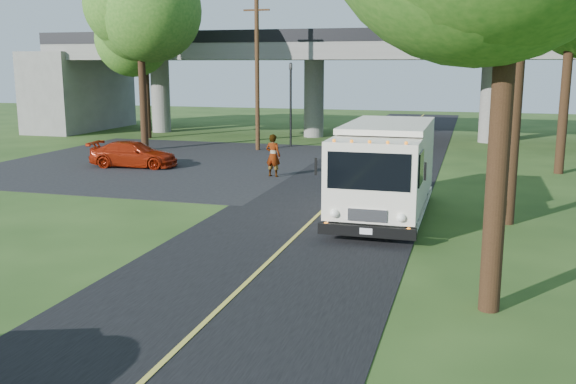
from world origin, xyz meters
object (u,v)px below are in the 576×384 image
at_px(utility_pole, 257,73).
at_px(pedestrian, 273,156).
at_px(tree_left_lot, 141,15).
at_px(step_van, 385,167).
at_px(traffic_signal, 291,96).
at_px(red_sedan, 134,154).
at_px(tree_left_far, 145,29).

xyz_separation_m(utility_pole, pedestrian, (3.70, -8.67, -3.60)).
bearing_deg(tree_left_lot, step_van, -39.14).
relative_size(tree_left_lot, pedestrian, 5.30).
xyz_separation_m(step_van, pedestrian, (-6.00, 6.51, -0.73)).
relative_size(traffic_signal, tree_left_lot, 0.50).
xyz_separation_m(red_sedan, pedestrian, (7.63, -0.79, 0.35)).
relative_size(traffic_signal, pedestrian, 2.62).
relative_size(utility_pole, pedestrian, 4.54).
distance_m(tree_left_lot, step_van, 21.53).
distance_m(step_van, red_sedan, 15.50).
relative_size(traffic_signal, utility_pole, 0.58).
distance_m(red_sedan, pedestrian, 7.68).
relative_size(traffic_signal, tree_left_far, 0.53).
bearing_deg(step_van, tree_left_far, 134.94).
xyz_separation_m(tree_left_far, pedestrian, (12.99, -12.50, -6.46)).
bearing_deg(traffic_signal, utility_pole, -126.87).
height_order(traffic_signal, utility_pole, utility_pole).
bearing_deg(step_van, tree_left_lot, 140.84).
height_order(tree_left_far, pedestrian, tree_left_far).
xyz_separation_m(utility_pole, red_sedan, (-3.93, -7.87, -3.95)).
relative_size(step_van, pedestrian, 3.80).
height_order(tree_left_lot, step_van, tree_left_lot).
distance_m(utility_pole, red_sedan, 9.65).
xyz_separation_m(tree_left_lot, tree_left_far, (-3.00, 6.00, -0.45)).
bearing_deg(tree_left_lot, red_sedan, -67.52).
height_order(utility_pole, pedestrian, utility_pole).
bearing_deg(pedestrian, step_van, 144.41).
bearing_deg(step_van, traffic_signal, 115.49).
distance_m(tree_left_far, pedestrian, 19.15).
xyz_separation_m(step_van, red_sedan, (-13.63, 7.31, -1.08)).
bearing_deg(red_sedan, step_van, -124.04).
bearing_deg(pedestrian, tree_left_lot, -21.29).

